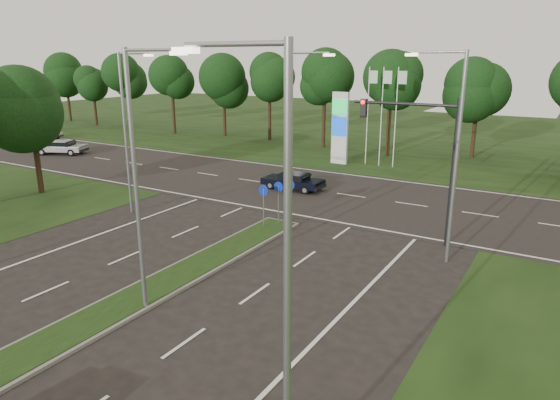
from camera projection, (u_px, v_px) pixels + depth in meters
The scene contains 16 objects.
verge_far at pixel (448, 135), 58.64m from camera, with size 160.00×50.00×0.02m, color black.
cross_road at pixel (337, 194), 33.11m from camera, with size 160.00×12.00×0.02m, color black.
median_kerb at pixel (84, 326), 16.62m from camera, with size 2.00×26.00×0.12m, color slate.
streetlight_median_near at pixel (139, 171), 16.40m from camera, with size 2.53×0.22×9.00m.
streetlight_median_far at pixel (290, 133), 24.63m from camera, with size 2.53×0.22×9.00m.
streetlight_left_far at pixel (127, 125), 27.60m from camera, with size 2.53×0.22×9.00m.
streetlight_right_far at pixel (453, 148), 20.76m from camera, with size 2.53×0.22×9.00m.
streetlight_right_near at pixel (278, 259), 9.23m from camera, with size 2.53×0.22×9.00m.
traffic_signal at pixel (426, 147), 23.32m from camera, with size 5.10×0.42×7.00m.
median_signs at pixel (277, 194), 26.38m from camera, with size 1.16×1.76×2.38m.
gas_pylon at pixel (343, 126), 41.57m from camera, with size 5.80×1.26×8.00m.
tree_left_far at pixel (20, 99), 32.03m from camera, with size 5.20×5.20×8.86m.
treeline_far at pixel (416, 80), 44.31m from camera, with size 6.00×6.00×9.90m.
navy_sedan at pixel (293, 181), 34.00m from camera, with size 4.19×1.81×1.14m.
far_car_a at pixel (61, 147), 46.49m from camera, with size 4.78×3.57×1.27m.
far_car_b at pixel (44, 134), 55.22m from camera, with size 4.02×2.75×1.07m.
Camera 1 is at (13.26, -5.33, 8.66)m, focal length 32.00 mm.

